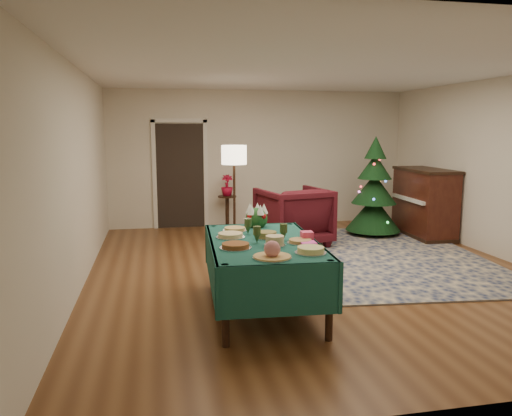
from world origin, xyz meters
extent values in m
plane|color=#593319|center=(0.00, 0.00, 0.00)|extent=(7.00, 7.00, 0.00)
plane|color=white|center=(0.00, 0.00, 2.70)|extent=(7.00, 7.00, 0.00)
plane|color=beige|center=(0.00, 3.50, 1.35)|extent=(6.00, 0.00, 6.00)
plane|color=beige|center=(0.00, -3.50, 1.35)|extent=(6.00, 0.00, 6.00)
plane|color=beige|center=(-3.00, 0.00, 1.35)|extent=(0.00, 7.00, 7.00)
plane|color=beige|center=(3.00, 0.00, 1.35)|extent=(0.00, 7.00, 7.00)
cube|color=black|center=(-1.60, 3.48, 1.02)|extent=(0.92, 0.02, 2.04)
cube|color=silver|center=(-2.10, 3.48, 1.05)|extent=(0.08, 0.04, 2.14)
cube|color=silver|center=(-1.10, 3.48, 1.05)|extent=(0.08, 0.04, 2.14)
cube|color=silver|center=(-1.60, 3.48, 2.10)|extent=(1.08, 0.04, 0.08)
cube|color=#14224D|center=(1.17, 0.55, 0.01)|extent=(3.58, 4.48, 0.02)
cylinder|color=black|center=(-1.50, -2.19, 0.38)|extent=(0.07, 0.07, 0.76)
cylinder|color=black|center=(-1.40, -0.42, 0.38)|extent=(0.07, 0.07, 0.76)
cylinder|color=black|center=(-0.55, -2.24, 0.38)|extent=(0.07, 0.07, 0.76)
cylinder|color=black|center=(-0.45, -0.47, 0.38)|extent=(0.07, 0.07, 0.76)
cube|color=#175048|center=(-0.97, -1.33, 0.74)|extent=(1.23, 1.99, 0.04)
cube|color=#175048|center=(-0.92, -0.38, 0.52)|extent=(1.15, 0.10, 0.48)
cube|color=#175048|center=(-1.03, -2.28, 0.52)|extent=(1.15, 0.10, 0.48)
cube|color=#175048|center=(-0.43, -1.36, 0.52)|extent=(0.14, 1.96, 0.48)
cube|color=#175048|center=(-1.52, -1.30, 0.52)|extent=(0.14, 1.96, 0.48)
cylinder|color=silver|center=(-1.05, -2.06, 0.77)|extent=(0.36, 0.36, 0.01)
sphere|color=#CC727A|center=(-1.05, -2.06, 0.85)|extent=(0.15, 0.15, 0.15)
cylinder|color=silver|center=(-0.65, -1.96, 0.77)|extent=(0.30, 0.30, 0.01)
cylinder|color=#D8D172|center=(-0.65, -1.96, 0.80)|extent=(0.26, 0.26, 0.05)
cylinder|color=silver|center=(-1.32, -1.62, 0.77)|extent=(0.32, 0.32, 0.01)
cylinder|color=brown|center=(-1.32, -1.62, 0.79)|extent=(0.27, 0.27, 0.04)
cylinder|color=silver|center=(-0.91, -1.58, 0.77)|extent=(0.22, 0.22, 0.01)
cylinder|color=tan|center=(-0.91, -1.58, 0.82)|extent=(0.19, 0.19, 0.09)
cylinder|color=silver|center=(-0.62, -1.53, 0.77)|extent=(0.27, 0.27, 0.01)
cylinder|color=#B2844C|center=(-0.62, -1.53, 0.79)|extent=(0.23, 0.23, 0.03)
cylinder|color=silver|center=(-1.29, -1.12, 0.77)|extent=(0.32, 0.32, 0.01)
cylinder|color=#D8BF7F|center=(-1.29, -1.12, 0.79)|extent=(0.27, 0.27, 0.04)
cylinder|color=silver|center=(-0.91, -1.22, 0.77)|extent=(0.25, 0.25, 0.01)
cylinder|color=maroon|center=(-0.91, -1.22, 0.80)|extent=(0.22, 0.22, 0.06)
cylinder|color=silver|center=(-1.19, -0.77, 0.77)|extent=(0.28, 0.28, 0.01)
cylinder|color=tan|center=(-1.19, -0.77, 0.79)|extent=(0.24, 0.24, 0.03)
cone|color=#2D471E|center=(-1.07, -0.96, 0.81)|extent=(0.07, 0.07, 0.09)
cylinder|color=#2D471E|center=(-1.07, -0.96, 0.89)|extent=(0.08, 0.08, 0.09)
cone|color=#2D471E|center=(-0.76, -1.36, 0.81)|extent=(0.07, 0.07, 0.09)
cylinder|color=#2D471E|center=(-0.76, -1.36, 0.89)|extent=(0.08, 0.08, 0.09)
cone|color=#2D471E|center=(-1.06, -1.43, 0.81)|extent=(0.07, 0.07, 0.09)
cylinder|color=#2D471E|center=(-1.06, -1.43, 0.89)|extent=(0.08, 0.08, 0.09)
cube|color=#F945B5|center=(-0.58, -1.66, 0.78)|extent=(0.16, 0.16, 0.04)
cube|color=#F54472|center=(-0.52, -1.43, 0.81)|extent=(0.13, 0.13, 0.10)
sphere|color=#1E4C1E|center=(-0.89, -0.57, 0.86)|extent=(0.26, 0.26, 0.26)
cone|color=white|center=(-0.80, -0.57, 0.99)|extent=(0.10, 0.10, 0.12)
cone|color=white|center=(-0.86, -0.48, 0.99)|extent=(0.10, 0.10, 0.12)
cone|color=white|center=(-0.97, -0.52, 0.99)|extent=(0.10, 0.10, 0.12)
cone|color=white|center=(-0.97, -0.62, 0.99)|extent=(0.10, 0.10, 0.12)
cone|color=white|center=(-0.86, -0.66, 0.99)|extent=(0.10, 0.10, 0.12)
sphere|color=#B20C0F|center=(-0.80, -0.51, 0.90)|extent=(0.07, 0.07, 0.07)
sphere|color=#B20C0F|center=(-0.95, -0.48, 0.90)|extent=(0.07, 0.07, 0.07)
sphere|color=#B20C0F|center=(-0.98, -0.63, 0.90)|extent=(0.07, 0.07, 0.07)
sphere|color=#B20C0F|center=(-0.83, -0.66, 0.90)|extent=(0.07, 0.07, 0.07)
imported|color=#440E16|center=(0.17, 1.55, 0.54)|extent=(1.23, 1.18, 1.08)
cylinder|color=#A57F3F|center=(-0.83, 1.57, 0.02)|extent=(0.28, 0.28, 0.03)
cylinder|color=black|center=(-0.83, 1.57, 0.76)|extent=(0.04, 0.04, 1.53)
cylinder|color=#FFEABF|center=(-0.83, 1.57, 1.53)|extent=(0.41, 0.41, 0.31)
cylinder|color=black|center=(-0.72, 3.20, 0.02)|extent=(0.33, 0.33, 0.04)
cylinder|color=black|center=(-0.72, 3.20, 0.32)|extent=(0.07, 0.07, 0.60)
cylinder|color=black|center=(-0.72, 3.20, 0.63)|extent=(0.36, 0.36, 0.03)
imported|color=#A40B28|center=(-0.72, 3.20, 0.76)|extent=(0.23, 0.41, 0.23)
cylinder|color=black|center=(1.84, 2.06, 0.07)|extent=(0.11, 0.11, 0.14)
cone|color=black|center=(1.84, 2.06, 0.41)|extent=(1.22, 1.22, 0.63)
cone|color=black|center=(1.84, 2.06, 0.86)|extent=(1.00, 1.00, 0.54)
cone|color=black|center=(1.84, 2.06, 1.27)|extent=(0.75, 0.75, 0.45)
cone|color=black|center=(1.84, 2.06, 1.61)|extent=(0.49, 0.49, 0.41)
cube|color=black|center=(2.68, 1.75, 0.04)|extent=(0.67, 1.43, 0.08)
cube|color=black|center=(2.68, 1.75, 0.62)|extent=(0.64, 1.41, 1.15)
cube|color=black|center=(2.68, 1.75, 1.21)|extent=(0.69, 1.45, 0.05)
cube|color=white|center=(2.38, 1.76, 0.69)|extent=(0.16, 1.19, 0.06)
camera|label=1|loc=(-2.07, -6.39, 1.93)|focal=35.00mm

